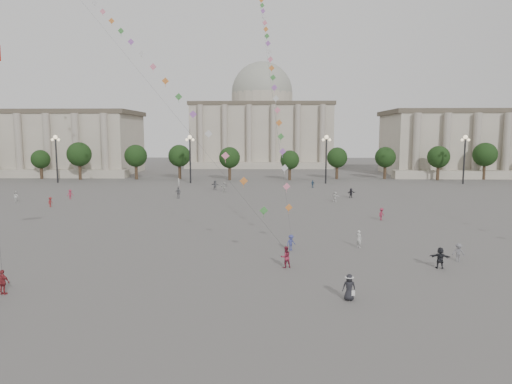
{
  "coord_description": "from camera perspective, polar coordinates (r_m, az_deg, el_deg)",
  "views": [
    {
      "loc": [
        2.37,
        -30.53,
        10.91
      ],
      "look_at": [
        1.19,
        12.0,
        5.47
      ],
      "focal_mm": 32.0,
      "sensor_mm": 36.0,
      "label": 1
    }
  ],
  "objects": [
    {
      "name": "person_crowd_16",
      "position": [
        78.73,
        -9.7,
        -0.09
      ],
      "size": [
        1.2,
        0.76,
        1.9
      ],
      "primitive_type": "imported",
      "rotation": [
        0.0,
        0.0,
        6.0
      ],
      "color": "slate",
      "rests_on": "ground"
    },
    {
      "name": "person_crowd_4",
      "position": [
        86.74,
        -4.0,
        0.67
      ],
      "size": [
        1.74,
        1.53,
        1.9
      ],
      "primitive_type": "imported",
      "rotation": [
        0.0,
        0.0,
        3.8
      ],
      "color": "silver",
      "rests_on": "ground"
    },
    {
      "name": "kite_train_west",
      "position": [
        65.54,
        -17.53,
        19.07
      ],
      "size": [
        40.84,
        45.07,
        75.41
      ],
      "color": "#3F3F3F",
      "rests_on": "ground"
    },
    {
      "name": "kite_flyer_1",
      "position": [
        43.27,
        4.4,
        -6.32
      ],
      "size": [
        1.11,
        1.02,
        1.5
      ],
      "primitive_type": "imported",
      "rotation": [
        0.0,
        0.0,
        0.62
      ],
      "color": "#3A4083",
      "rests_on": "ground"
    },
    {
      "name": "person_crowd_7",
      "position": [
        74.51,
        9.84,
        -0.59
      ],
      "size": [
        1.61,
        1.16,
        1.68
      ],
      "primitive_type": "imported",
      "rotation": [
        0.0,
        0.0,
        2.66
      ],
      "color": "silver",
      "rests_on": "ground"
    },
    {
      "name": "hall_central",
      "position": [
        159.8,
        0.74,
        8.48
      ],
      "size": [
        48.3,
        34.3,
        35.5
      ],
      "color": "#ACA190",
      "rests_on": "ground"
    },
    {
      "name": "lamp_post_mid_east",
      "position": [
        101.38,
        8.78,
        5.19
      ],
      "size": [
        2.0,
        0.9,
        10.65
      ],
      "color": "#262628",
      "rests_on": "ground"
    },
    {
      "name": "person_crowd_12",
      "position": [
        89.56,
        -5.14,
        0.86
      ],
      "size": [
        1.8,
        1.0,
        1.85
      ],
      "primitive_type": "imported",
      "rotation": [
        0.0,
        0.0,
        2.87
      ],
      "color": "slate",
      "rests_on": "ground"
    },
    {
      "name": "person_crowd_8",
      "position": [
        60.1,
        15.42,
        -2.68
      ],
      "size": [
        1.14,
        1.12,
        1.57
      ],
      "primitive_type": "imported",
      "rotation": [
        0.0,
        0.0,
        0.76
      ],
      "color": "maroon",
      "rests_on": "ground"
    },
    {
      "name": "person_crowd_3",
      "position": [
        40.41,
        22.02,
        -7.63
      ],
      "size": [
        1.7,
        0.86,
        1.75
      ],
      "primitive_type": "imported",
      "rotation": [
        0.0,
        0.0,
        2.92
      ],
      "color": "#222327",
      "rests_on": "ground"
    },
    {
      "name": "person_crowd_17",
      "position": [
        75.03,
        -24.31,
        -1.15
      ],
      "size": [
        0.69,
        1.04,
        1.5
      ],
      "primitive_type": "imported",
      "rotation": [
        0.0,
        0.0,
        1.43
      ],
      "color": "maroon",
      "rests_on": "ground"
    },
    {
      "name": "ground",
      "position": [
        32.5,
        -2.75,
        -12.34
      ],
      "size": [
        360.0,
        360.0,
        0.0
      ],
      "primitive_type": "plane",
      "color": "#5C5956",
      "rests_on": "ground"
    },
    {
      "name": "person_crowd_1",
      "position": [
        82.74,
        -27.79,
        -0.5
      ],
      "size": [
        1.12,
        1.07,
        1.82
      ],
      "primitive_type": "imported",
      "rotation": [
        0.0,
        0.0,
        2.53
      ],
      "color": "silver",
      "rests_on": "ground"
    },
    {
      "name": "tourist_0",
      "position": [
        36.04,
        -29.08,
        -9.83
      ],
      "size": [
        1.08,
        0.6,
        1.74
      ],
      "primitive_type": "imported",
      "rotation": [
        0.0,
        0.0,
        2.96
      ],
      "color": "maroon",
      "rests_on": "ground"
    },
    {
      "name": "person_crowd_9",
      "position": [
        79.86,
        11.79,
        -0.12
      ],
      "size": [
        1.6,
        1.13,
        1.66
      ],
      "primitive_type": "imported",
      "rotation": [
        0.0,
        0.0,
        0.46
      ],
      "color": "black",
      "rests_on": "ground"
    },
    {
      "name": "person_crowd_13",
      "position": [
        45.32,
        12.74,
        -5.73
      ],
      "size": [
        0.69,
        0.74,
        1.7
      ],
      "primitive_type": "imported",
      "rotation": [
        0.0,
        0.0,
        2.2
      ],
      "color": "beige",
      "rests_on": "ground"
    },
    {
      "name": "kite_train_mid",
      "position": [
        70.15,
        1.25,
        19.1
      ],
      "size": [
        5.63,
        50.34,
        67.48
      ],
      "color": "#3F3F3F",
      "rests_on": "ground"
    },
    {
      "name": "person_crowd_2",
      "position": [
        82.45,
        -22.2,
        -0.29
      ],
      "size": [
        1.2,
        1.16,
        1.64
      ],
      "primitive_type": "imported",
      "rotation": [
        0.0,
        0.0,
        0.72
      ],
      "color": "#A02B45",
      "rests_on": "ground"
    },
    {
      "name": "person_crowd_0",
      "position": [
        93.46,
        7.09,
        1.01
      ],
      "size": [
        0.97,
        0.88,
        1.58
      ],
      "primitive_type": "imported",
      "rotation": [
        0.0,
        0.0,
        0.67
      ],
      "color": "#335272",
      "rests_on": "ground"
    },
    {
      "name": "kite_flyer_0",
      "position": [
        37.8,
        3.73,
        -8.1
      ],
      "size": [
        1.05,
        0.94,
        1.78
      ],
      "primitive_type": "imported",
      "rotation": [
        0.0,
        0.0,
        3.5
      ],
      "color": "maroon",
      "rests_on": "ground"
    },
    {
      "name": "lamp_post_mid_west",
      "position": [
        102.08,
        -8.25,
        5.21
      ],
      "size": [
        2.0,
        0.9,
        10.65
      ],
      "color": "#262628",
      "rests_on": "ground"
    },
    {
      "name": "person_crowd_10",
      "position": [
        98.18,
        -9.62,
        1.25
      ],
      "size": [
        0.42,
        0.59,
        1.53
      ],
      "primitive_type": "imported",
      "rotation": [
        0.0,
        0.0,
        1.67
      ],
      "color": "silver",
      "rests_on": "ground"
    },
    {
      "name": "lamp_post_far_west",
      "position": [
        111.18,
        -23.72,
        4.84
      ],
      "size": [
        2.0,
        0.9,
        10.65
      ],
      "color": "#262628",
      "rests_on": "ground"
    },
    {
      "name": "tree_row",
      "position": [
        108.69,
        0.33,
        4.38
      ],
      "size": [
        137.12,
        5.12,
        8.0
      ],
      "color": "#38291C",
      "rests_on": "ground"
    },
    {
      "name": "person_crowd_6",
      "position": [
        43.16,
        23.98,
        -6.92
      ],
      "size": [
        1.15,
        0.86,
        1.58
      ],
      "primitive_type": "imported",
      "rotation": [
        0.0,
        0.0,
        5.98
      ],
      "color": "slate",
      "rests_on": "ground"
    },
    {
      "name": "lamp_post_far_east",
      "position": [
        109.25,
        24.64,
        4.76
      ],
      "size": [
        2.0,
        0.9,
        10.65
      ],
      "color": "#262628",
      "rests_on": "ground"
    },
    {
      "name": "hat_person",
      "position": [
        31.23,
        11.57,
        -11.53
      ],
      "size": [
        0.87,
        0.6,
        1.76
      ],
      "color": "black",
      "rests_on": "ground"
    }
  ]
}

